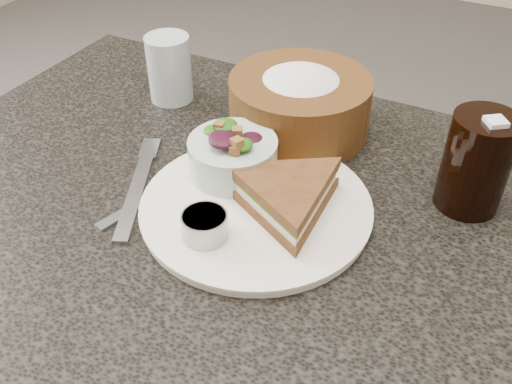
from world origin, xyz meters
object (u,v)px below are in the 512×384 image
object	(u,v)px
sandwich	(287,196)
salad_bowl	(233,151)
water_glass	(169,69)
bread_basket	(300,96)
cola_glass	(478,159)
dinner_plate	(256,207)
dressing_ramekin	(205,226)

from	to	relation	value
sandwich	salad_bowl	xyz separation A→B (m)	(-0.09, 0.04, 0.01)
sandwich	water_glass	world-z (taller)	water_glass
sandwich	bread_basket	size ratio (longest dim) A/B	0.82
cola_glass	salad_bowl	bearing A→B (deg)	-162.46
water_glass	cola_glass	bearing A→B (deg)	-6.63
salad_bowl	sandwich	bearing A→B (deg)	-22.52
cola_glass	water_glass	bearing A→B (deg)	173.37
dinner_plate	dressing_ramekin	world-z (taller)	dressing_ramekin
dinner_plate	water_glass	distance (m)	0.31
dinner_plate	cola_glass	xyz separation A→B (m)	(0.22, 0.13, 0.06)
bread_basket	salad_bowl	bearing A→B (deg)	-100.66
dinner_plate	sandwich	xyz separation A→B (m)	(0.04, 0.01, 0.03)
water_glass	bread_basket	bearing A→B (deg)	1.06
cola_glass	water_glass	xyz separation A→B (m)	(-0.47, 0.05, -0.02)
dinner_plate	dressing_ramekin	size ratio (longest dim) A/B	5.34
dinner_plate	bread_basket	world-z (taller)	bread_basket
sandwich	bread_basket	distance (m)	0.20
salad_bowl	dressing_ramekin	size ratio (longest dim) A/B	2.19
bread_basket	cola_glass	xyz separation A→B (m)	(0.25, -0.06, 0.01)
dinner_plate	cola_glass	bearing A→B (deg)	30.61
dressing_ramekin	sandwich	bearing A→B (deg)	53.21
dinner_plate	dressing_ramekin	xyz separation A→B (m)	(-0.02, -0.08, 0.02)
dinner_plate	bread_basket	xyz separation A→B (m)	(-0.03, 0.19, 0.05)
dressing_ramekin	water_glass	distance (m)	0.35
bread_basket	sandwich	bearing A→B (deg)	-70.64
sandwich	salad_bowl	bearing A→B (deg)	-174.33
dressing_ramekin	bread_basket	size ratio (longest dim) A/B	0.26
sandwich	cola_glass	world-z (taller)	cola_glass
bread_basket	cola_glass	bearing A→B (deg)	-13.12
dressing_ramekin	water_glass	bearing A→B (deg)	129.94
dinner_plate	bread_basket	bearing A→B (deg)	98.28
salad_bowl	bread_basket	distance (m)	0.15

